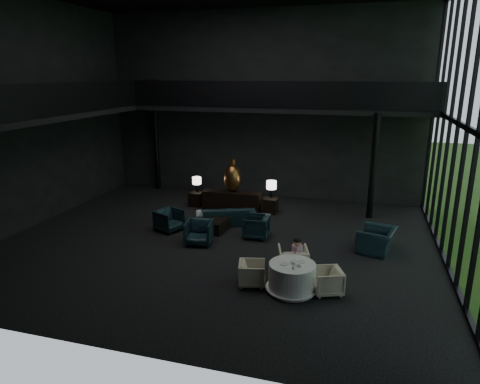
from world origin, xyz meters
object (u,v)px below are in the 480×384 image
(coffee_table, at_px, (213,225))
(side_table_left, at_px, (196,199))
(side_table_right, at_px, (270,206))
(child, at_px, (297,249))
(lounge_armchair_west, at_px, (169,218))
(dining_chair_east, at_px, (327,281))
(bronze_urn, at_px, (232,177))
(lounge_armchair_south, at_px, (199,230))
(sofa, at_px, (226,212))
(table_lamp_left, at_px, (197,181))
(dining_chair_west, at_px, (252,273))
(console, at_px, (232,201))
(window_armchair, at_px, (377,235))
(dining_chair_north, at_px, (293,258))
(table_lamp_right, at_px, (271,186))
(lounge_armchair_east, at_px, (256,225))
(dining_table, at_px, (292,279))

(coffee_table, bearing_deg, side_table_left, 122.46)
(side_table_right, relative_size, child, 0.92)
(child, bearing_deg, lounge_armchair_west, -24.62)
(side_table_right, xyz_separation_m, dining_chair_east, (2.74, -5.94, 0.03))
(bronze_urn, distance_m, dining_chair_east, 7.49)
(lounge_armchair_south, bearing_deg, sofa, 74.27)
(table_lamp_left, xyz_separation_m, lounge_armchair_south, (1.64, -4.02, -0.55))
(side_table_right, relative_size, dining_chair_west, 0.95)
(console, xyz_separation_m, lounge_armchair_west, (-1.41, -2.90, 0.07))
(lounge_armchair_west, bearing_deg, window_armchair, -66.65)
(lounge_armchair_west, xyz_separation_m, dining_chair_north, (4.73, -2.09, -0.02))
(table_lamp_right, relative_size, dining_chair_north, 0.77)
(side_table_left, distance_m, lounge_armchair_west, 3.04)
(lounge_armchair_west, bearing_deg, table_lamp_left, 26.14)
(table_lamp_left, height_order, window_armchair, table_lamp_left)
(dining_chair_east, bearing_deg, lounge_armchair_south, -137.84)
(lounge_armchair_east, distance_m, window_armchair, 3.90)
(dining_chair_north, bearing_deg, window_armchair, -151.80)
(dining_table, bearing_deg, sofa, 125.94)
(side_table_right, distance_m, table_lamp_right, 0.80)
(coffee_table, bearing_deg, dining_table, -46.21)
(lounge_armchair_west, bearing_deg, dining_chair_west, -106.21)
(lounge_armchair_west, relative_size, dining_table, 0.67)
(window_armchair, height_order, dining_chair_north, window_armchair)
(bronze_urn, relative_size, table_lamp_right, 1.97)
(lounge_armchair_west, distance_m, dining_chair_west, 4.91)
(sofa, bearing_deg, console, -101.73)
(table_lamp_left, height_order, dining_chair_north, table_lamp_left)
(lounge_armchair_east, bearing_deg, dining_chair_east, 37.17)
(dining_chair_west, height_order, child, child)
(side_table_right, height_order, lounge_armchair_east, lounge_armchair_east)
(child, bearing_deg, coffee_table, -37.92)
(side_table_right, xyz_separation_m, lounge_armchair_west, (-3.01, -2.94, 0.15))
(console, xyz_separation_m, dining_chair_north, (3.32, -4.99, 0.06))
(side_table_left, height_order, sofa, sofa)
(table_lamp_right, distance_m, sofa, 2.35)
(table_lamp_left, xyz_separation_m, child, (5.05, -5.38, -0.25))
(window_armchair, bearing_deg, child, -28.55)
(dining_chair_west, bearing_deg, dining_chair_east, -100.18)
(console, relative_size, sofa, 1.01)
(side_table_left, relative_size, dining_chair_north, 0.67)
(side_table_left, relative_size, table_lamp_right, 0.87)
(lounge_armchair_east, bearing_deg, table_lamp_right, 179.47)
(coffee_table, distance_m, dining_chair_west, 4.21)
(sofa, bearing_deg, lounge_armchair_east, 121.93)
(console, bearing_deg, table_lamp_left, 171.06)
(lounge_armchair_west, xyz_separation_m, coffee_table, (1.48, 0.41, -0.24))
(sofa, relative_size, child, 3.61)
(console, height_order, child, child)
(lounge_armchair_west, bearing_deg, child, -91.85)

